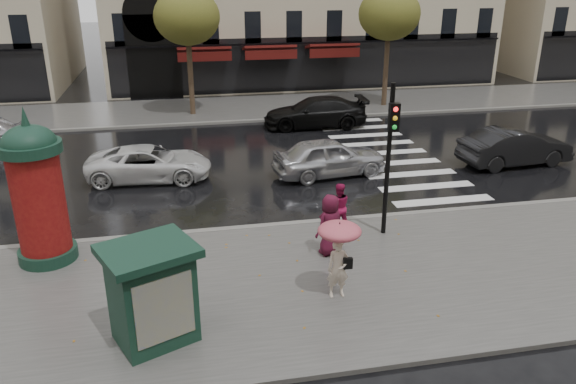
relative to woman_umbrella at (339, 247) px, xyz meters
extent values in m
plane|color=black|center=(-0.66, 1.30, -1.42)|extent=(160.00, 160.00, 0.00)
cube|color=#474744|center=(-0.66, 0.80, -1.36)|extent=(90.00, 7.00, 0.12)
cube|color=#474744|center=(-0.66, 20.30, -1.36)|extent=(90.00, 6.00, 0.12)
cube|color=slate|center=(-0.66, 4.30, -1.35)|extent=(90.00, 0.25, 0.14)
cube|color=slate|center=(-0.66, 17.30, -1.35)|extent=(90.00, 0.25, 0.14)
cube|color=silver|center=(5.34, 10.90, -1.42)|extent=(3.60, 11.75, 0.01)
cylinder|color=#38281C|center=(-2.66, 19.30, 1.18)|extent=(0.28, 0.28, 5.20)
ellipsoid|color=#41581C|center=(-2.66, 19.30, 3.78)|extent=(3.40, 3.40, 2.89)
cylinder|color=#38281C|center=(8.34, 19.30, 1.18)|extent=(0.28, 0.28, 5.20)
ellipsoid|color=#41581C|center=(8.34, 19.30, 3.78)|extent=(3.40, 3.40, 2.89)
imported|color=beige|center=(0.00, 0.00, -0.56)|extent=(0.54, 0.35, 1.48)
cylinder|color=black|center=(0.00, 0.00, -0.07)|extent=(0.02, 0.02, 0.94)
ellipsoid|color=#C0245E|center=(0.00, 0.00, 0.43)|extent=(1.03, 1.03, 0.36)
cone|color=black|center=(0.00, 0.00, 0.63)|extent=(0.04, 0.04, 0.08)
cube|color=black|center=(0.22, -0.06, -0.41)|extent=(0.22, 0.10, 0.28)
imported|color=#9E1344|center=(1.04, 3.59, -0.56)|extent=(0.74, 0.59, 1.48)
imported|color=#4E0F25|center=(0.39, 2.15, -0.43)|extent=(1.00, 0.86, 1.73)
cylinder|color=#143426|center=(-7.20, 3.34, -1.14)|extent=(1.53, 1.53, 0.33)
cylinder|color=maroon|center=(-7.20, 3.34, 0.39)|extent=(1.31, 1.31, 2.73)
cylinder|color=#143426|center=(-7.20, 3.34, 1.87)|extent=(1.57, 1.57, 0.27)
ellipsoid|color=#143426|center=(-7.20, 3.34, 1.98)|extent=(1.35, 1.35, 0.95)
cone|color=#143426|center=(-7.20, 3.34, 2.69)|extent=(0.22, 0.22, 0.49)
cylinder|color=black|center=(2.32, 3.10, 0.95)|extent=(0.13, 0.13, 4.49)
cube|color=black|center=(2.30, 2.86, 2.30)|extent=(0.29, 0.22, 0.79)
cube|color=#143426|center=(-4.27, -0.87, -0.30)|extent=(1.89, 1.75, 2.00)
cube|color=#143426|center=(-4.27, -0.87, 0.80)|extent=(2.27, 2.12, 0.17)
imported|color=#BABABF|center=(2.13, 8.62, -0.68)|extent=(4.55, 2.31, 1.49)
imported|color=black|center=(9.89, 8.38, -0.67)|extent=(4.71, 2.01, 1.51)
imported|color=silver|center=(-4.66, 9.51, -0.78)|extent=(4.81, 2.57, 1.29)
imported|color=black|center=(3.33, 15.74, -0.67)|extent=(5.29, 2.41, 1.50)
camera|label=1|loc=(-3.47, -11.24, 6.05)|focal=35.00mm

